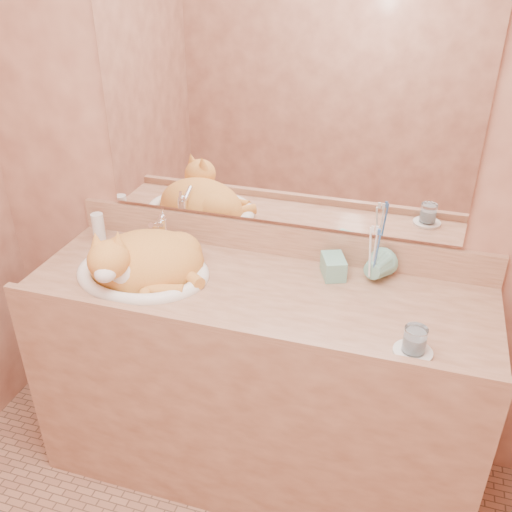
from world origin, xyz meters
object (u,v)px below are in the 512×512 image
(cat, at_px, (143,259))
(water_glass, at_px, (415,340))
(sink_basin, at_px, (141,256))
(soap_dispenser, at_px, (338,263))
(vanity_counter, at_px, (256,384))
(toothbrush_cup, at_px, (371,273))

(cat, distance_m, water_glass, 0.95)
(sink_basin, relative_size, soap_dispenser, 2.85)
(vanity_counter, height_order, sink_basin, sink_basin)
(cat, height_order, water_glass, cat)
(cat, relative_size, toothbrush_cup, 3.84)
(sink_basin, height_order, soap_dispenser, soap_dispenser)
(toothbrush_cup, bearing_deg, sink_basin, -167.96)
(soap_dispenser, height_order, water_glass, soap_dispenser)
(toothbrush_cup, relative_size, water_glass, 1.34)
(sink_basin, bearing_deg, cat, -30.84)
(cat, distance_m, toothbrush_cup, 0.79)
(vanity_counter, relative_size, toothbrush_cup, 15.16)
(sink_basin, height_order, water_glass, sink_basin)
(sink_basin, bearing_deg, vanity_counter, 9.70)
(sink_basin, bearing_deg, toothbrush_cup, 18.97)
(soap_dispenser, distance_m, water_glass, 0.41)
(soap_dispenser, bearing_deg, vanity_counter, -177.43)
(vanity_counter, height_order, cat, cat)
(sink_basin, xyz_separation_m, toothbrush_cup, (0.78, 0.17, -0.02))
(vanity_counter, xyz_separation_m, sink_basin, (-0.41, -0.02, 0.50))
(toothbrush_cup, bearing_deg, vanity_counter, -158.24)
(soap_dispenser, relative_size, toothbrush_cup, 1.57)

